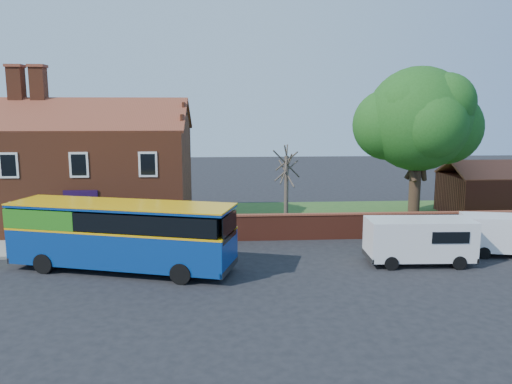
{
  "coord_description": "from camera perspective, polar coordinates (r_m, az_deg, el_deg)",
  "views": [
    {
      "loc": [
        1.48,
        -22.17,
        7.84
      ],
      "look_at": [
        3.24,
        5.0,
        3.29
      ],
      "focal_mm": 35.0,
      "sensor_mm": 36.0,
      "label": 1
    }
  ],
  "objects": [
    {
      "name": "van_near",
      "position": [
        26.79,
        18.19,
        -5.12
      ],
      "size": [
        5.37,
        2.37,
        2.32
      ],
      "rotation": [
        0.0,
        0.0,
        -0.04
      ],
      "color": "silver",
      "rests_on": "ground"
    },
    {
      "name": "grass_strip",
      "position": [
        37.82,
        14.13,
        -2.74
      ],
      "size": [
        26.0,
        12.0,
        0.04
      ],
      "primitive_type": "cube",
      "color": "#426B28",
      "rests_on": "ground"
    },
    {
      "name": "large_tree",
      "position": [
        35.28,
        18.06,
        7.58
      ],
      "size": [
        8.71,
        6.89,
        10.62
      ],
      "color": "black",
      "rests_on": "ground"
    },
    {
      "name": "bus",
      "position": [
        25.35,
        -15.81,
        -4.45
      ],
      "size": [
        11.3,
        5.71,
        3.34
      ],
      "rotation": [
        0.0,
        0.0,
        -0.28
      ],
      "color": "navy",
      "rests_on": "ground"
    },
    {
      "name": "kerb",
      "position": [
        28.58,
        -20.97,
        -6.93
      ],
      "size": [
        18.0,
        0.15,
        0.14
      ],
      "primitive_type": "cube",
      "color": "slate",
      "rests_on": "ground"
    },
    {
      "name": "boundary_wall",
      "position": [
        32.14,
        17.43,
        -3.59
      ],
      "size": [
        22.0,
        0.38,
        1.6
      ],
      "color": "maroon",
      "rests_on": "ground"
    },
    {
      "name": "bare_tree",
      "position": [
        32.49,
        3.48,
        0.39
      ],
      "size": [
        1.98,
        2.36,
        5.29
      ],
      "color": "#4C4238",
      "rests_on": "ground"
    },
    {
      "name": "shop_building",
      "position": [
        35.0,
        -17.74,
        1.77
      ],
      "size": [
        12.3,
        8.13,
        10.5
      ],
      "color": "brown",
      "rests_on": "ground"
    },
    {
      "name": "ground",
      "position": [
        23.56,
        -7.21,
        -10.03
      ],
      "size": [
        120.0,
        120.0,
        0.0
      ],
      "primitive_type": "plane",
      "color": "black",
      "rests_on": "ground"
    },
    {
      "name": "outbuilding",
      "position": [
        41.19,
        26.23,
        -0.2
      ],
      "size": [
        8.2,
        5.06,
        4.17
      ],
      "color": "maroon",
      "rests_on": "ground"
    },
    {
      "name": "van_far",
      "position": [
        30.27,
        27.07,
        -4.23
      ],
      "size": [
        5.2,
        2.9,
        2.15
      ],
      "rotation": [
        0.0,
        0.0,
        -0.2
      ],
      "color": "silver",
      "rests_on": "ground"
    },
    {
      "name": "pavement",
      "position": [
        30.2,
        -20.0,
        -6.03
      ],
      "size": [
        18.0,
        3.5,
        0.12
      ],
      "primitive_type": "cube",
      "color": "gray",
      "rests_on": "ground"
    }
  ]
}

